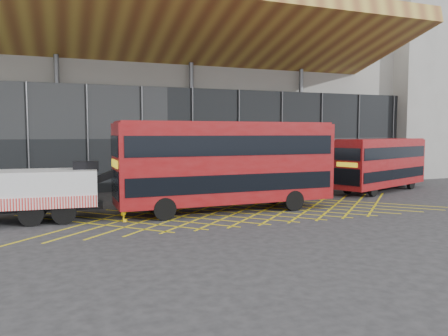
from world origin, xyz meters
name	(u,v)px	position (x,y,z in m)	size (l,w,h in m)	color
ground_plane	(181,217)	(0.00, 0.00, 0.00)	(120.00, 120.00, 0.00)	#252527
road_markings	(250,212)	(4.00, 0.00, 0.01)	(24.76, 7.16, 0.01)	gold
construction_building	(148,84)	(1.92, 18.40, 8.98)	(55.00, 23.97, 18.00)	gray
east_building	(421,83)	(32.00, 16.00, 10.00)	(15.00, 12.00, 20.00)	gray
bus_towed	(227,162)	(2.87, 0.71, 2.81)	(12.47, 3.09, 5.05)	maroon
bus_second	(382,162)	(17.00, 4.48, 2.22)	(9.95, 5.79, 4.01)	maroon
worker	(124,202)	(-2.99, -0.16, 0.97)	(0.71, 0.46, 1.94)	yellow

